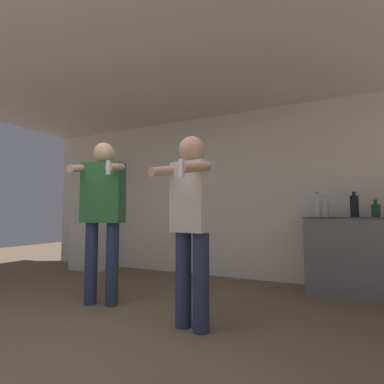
# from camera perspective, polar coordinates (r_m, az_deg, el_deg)

# --- Properties ---
(ground_plane) EXTENTS (14.00, 14.00, 0.00)m
(ground_plane) POSITION_cam_1_polar(r_m,az_deg,el_deg) (2.36, -25.39, -27.97)
(ground_plane) COLOR brown
(wall_back) EXTENTS (7.00, 0.06, 2.55)m
(wall_back) POSITION_cam_1_polar(r_m,az_deg,el_deg) (4.77, 5.53, -0.47)
(wall_back) COLOR silver
(wall_back) RESTS_ON ground_plane
(ceiling_slab) EXTENTS (7.00, 3.58, 0.05)m
(ceiling_slab) POSITION_cam_1_polar(r_m,az_deg,el_deg) (3.71, -3.71, 21.53)
(ceiling_slab) COLOR silver
(ceiling_slab) RESTS_ON wall_back
(refrigerator) EXTENTS (0.66, 0.68, 1.82)m
(refrigerator) POSITION_cam_1_polar(r_m,az_deg,el_deg) (5.66, -17.67, -4.58)
(refrigerator) COLOR white
(refrigerator) RESTS_ON ground_plane
(counter) EXTENTS (1.54, 0.63, 0.93)m
(counter) POSITION_cam_1_polar(r_m,az_deg,el_deg) (4.17, 31.46, -10.49)
(counter) COLOR slate
(counter) RESTS_ON ground_plane
(bottle_brown_liquor) EXTENTS (0.09, 0.09, 0.24)m
(bottle_brown_liquor) POSITION_cam_1_polar(r_m,az_deg,el_deg) (4.14, 31.61, -2.86)
(bottle_brown_liquor) COLOR #194723
(bottle_brown_liquor) RESTS_ON counter
(bottle_red_label) EXTENTS (0.07, 0.07, 0.28)m
(bottle_red_label) POSITION_cam_1_polar(r_m,az_deg,el_deg) (4.12, 24.05, -2.80)
(bottle_red_label) COLOR silver
(bottle_red_label) RESTS_ON counter
(bottle_dark_rum) EXTENTS (0.09, 0.09, 0.34)m
(bottle_dark_rum) POSITION_cam_1_polar(r_m,az_deg,el_deg) (4.12, 28.52, -2.25)
(bottle_dark_rum) COLOR black
(bottle_dark_rum) RESTS_ON counter
(bottle_green_wine) EXTENTS (0.07, 0.07, 0.32)m
(bottle_green_wine) POSITION_cam_1_polar(r_m,az_deg,el_deg) (4.12, 22.77, -2.74)
(bottle_green_wine) COLOR silver
(bottle_green_wine) RESTS_ON counter
(person_woman_foreground) EXTENTS (0.47, 0.52, 1.64)m
(person_woman_foreground) POSITION_cam_1_polar(r_m,az_deg,el_deg) (2.58, -0.11, -5.02)
(person_woman_foreground) COLOR navy
(person_woman_foreground) RESTS_ON ground_plane
(person_man_side) EXTENTS (0.57, 0.52, 1.75)m
(person_man_side) POSITION_cam_1_polar(r_m,az_deg,el_deg) (3.40, -16.66, -2.91)
(person_man_side) COLOR navy
(person_man_side) RESTS_ON ground_plane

